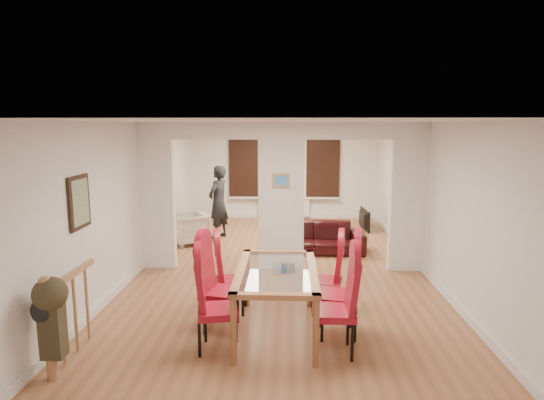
# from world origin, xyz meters

# --- Properties ---
(floor) EXTENTS (5.00, 9.00, 0.01)m
(floor) POSITION_xyz_m (0.00, 0.00, 0.00)
(floor) COLOR #945E3B
(floor) RESTS_ON ground
(room_walls) EXTENTS (5.00, 9.00, 2.60)m
(room_walls) POSITION_xyz_m (0.00, 0.00, 1.30)
(room_walls) COLOR silver
(room_walls) RESTS_ON floor
(divider_wall) EXTENTS (5.00, 0.18, 2.60)m
(divider_wall) POSITION_xyz_m (0.00, 0.00, 1.30)
(divider_wall) COLOR white
(divider_wall) RESTS_ON floor
(bay_window_blinds) EXTENTS (3.00, 0.08, 1.80)m
(bay_window_blinds) POSITION_xyz_m (0.00, 4.44, 1.50)
(bay_window_blinds) COLOR black
(bay_window_blinds) RESTS_ON room_walls
(radiator) EXTENTS (1.40, 0.08, 0.50)m
(radiator) POSITION_xyz_m (0.00, 4.40, 0.30)
(radiator) COLOR white
(radiator) RESTS_ON floor
(pendant_light) EXTENTS (0.36, 0.36, 0.36)m
(pendant_light) POSITION_xyz_m (0.30, 3.30, 2.15)
(pendant_light) COLOR orange
(pendant_light) RESTS_ON room_walls
(stair_newel) EXTENTS (0.40, 1.20, 1.10)m
(stair_newel) POSITION_xyz_m (-2.25, -3.20, 0.55)
(stair_newel) COLOR #A4714B
(stair_newel) RESTS_ON floor
(wall_poster) EXTENTS (0.04, 0.52, 0.67)m
(wall_poster) POSITION_xyz_m (-2.47, -2.40, 1.60)
(wall_poster) COLOR gray
(wall_poster) RESTS_ON room_walls
(pillar_photo) EXTENTS (0.30, 0.03, 0.25)m
(pillar_photo) POSITION_xyz_m (0.00, -0.10, 1.60)
(pillar_photo) COLOR #4C8CD8
(pillar_photo) RESTS_ON divider_wall
(dining_table) EXTENTS (0.97, 1.73, 0.81)m
(dining_table) POSITION_xyz_m (-0.01, -2.54, 0.41)
(dining_table) COLOR brown
(dining_table) RESTS_ON floor
(dining_chair_la) EXTENTS (0.52, 0.52, 1.11)m
(dining_chair_la) POSITION_xyz_m (-0.66, -3.03, 0.55)
(dining_chair_la) COLOR maroon
(dining_chair_la) RESTS_ON floor
(dining_chair_lb) EXTENTS (0.54, 0.54, 1.12)m
(dining_chair_lb) POSITION_xyz_m (-0.70, -2.48, 0.56)
(dining_chair_lb) COLOR maroon
(dining_chair_lb) RESTS_ON floor
(dining_chair_lc) EXTENTS (0.49, 0.49, 1.02)m
(dining_chair_lc) POSITION_xyz_m (-0.64, -1.94, 0.51)
(dining_chair_lc) COLOR maroon
(dining_chair_lc) RESTS_ON floor
(dining_chair_ra) EXTENTS (0.46, 0.46, 1.14)m
(dining_chair_ra) POSITION_xyz_m (0.64, -3.05, 0.57)
(dining_chair_ra) COLOR maroon
(dining_chair_ra) RESTS_ON floor
(dining_chair_rb) EXTENTS (0.55, 0.55, 1.17)m
(dining_chair_rb) POSITION_xyz_m (0.73, -2.60, 0.59)
(dining_chair_rb) COLOR maroon
(dining_chair_rb) RESTS_ON floor
(dining_chair_rc) EXTENTS (0.48, 0.48, 1.03)m
(dining_chair_rc) POSITION_xyz_m (0.64, -1.94, 0.52)
(dining_chair_rc) COLOR maroon
(dining_chair_rc) RESTS_ON floor
(sofa) EXTENTS (2.04, 0.81, 0.59)m
(sofa) POSITION_xyz_m (0.64, 1.12, 0.30)
(sofa) COLOR black
(sofa) RESTS_ON floor
(armchair) EXTENTS (0.97, 0.98, 0.66)m
(armchair) POSITION_xyz_m (-2.00, 1.65, 0.33)
(armchair) COLOR #BCAF9F
(armchair) RESTS_ON floor
(person) EXTENTS (0.71, 0.61, 1.65)m
(person) POSITION_xyz_m (-1.46, 2.18, 0.83)
(person) COLOR black
(person) RESTS_ON floor
(television) EXTENTS (0.88, 0.18, 0.51)m
(television) POSITION_xyz_m (1.92, 3.13, 0.25)
(television) COLOR black
(television) RESTS_ON floor
(coffee_table) EXTENTS (0.90, 0.47, 0.20)m
(coffee_table) POSITION_xyz_m (0.22, 2.58, 0.10)
(coffee_table) COLOR black
(coffee_table) RESTS_ON floor
(bottle) EXTENTS (0.06, 0.06, 0.26)m
(bottle) POSITION_xyz_m (0.10, 2.57, 0.33)
(bottle) COLOR #143F19
(bottle) RESTS_ON coffee_table
(bowl) EXTENTS (0.20, 0.20, 0.05)m
(bowl) POSITION_xyz_m (0.42, 2.61, 0.23)
(bowl) COLOR black
(bowl) RESTS_ON coffee_table
(shoes) EXTENTS (0.23, 0.25, 0.10)m
(shoes) POSITION_xyz_m (0.13, -0.21, 0.05)
(shoes) COLOR black
(shoes) RESTS_ON floor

